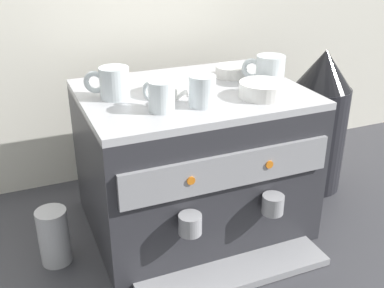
{
  "coord_description": "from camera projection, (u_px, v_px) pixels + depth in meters",
  "views": [
    {
      "loc": [
        -0.46,
        -1.11,
        0.81
      ],
      "look_at": [
        0.0,
        0.0,
        0.26
      ],
      "focal_mm": 43.53,
      "sensor_mm": 36.0,
      "label": 1
    }
  ],
  "objects": [
    {
      "name": "milk_pitcher",
      "position": [
        54.0,
        236.0,
        1.22
      ],
      "size": [
        0.08,
        0.08,
        0.16
      ],
      "primitive_type": "cylinder",
      "color": "#B7B7BC",
      "rests_on": "ground_plane"
    },
    {
      "name": "ceramic_cup_3",
      "position": [
        113.0,
        83.0,
        1.18
      ],
      "size": [
        0.11,
        0.08,
        0.08
      ],
      "color": "silver",
      "rests_on": "espresso_machine"
    },
    {
      "name": "ceramic_cup_0",
      "position": [
        203.0,
        90.0,
        1.14
      ],
      "size": [
        0.09,
        0.09,
        0.08
      ],
      "color": "silver",
      "rests_on": "espresso_machine"
    },
    {
      "name": "coffee_grinder",
      "position": [
        318.0,
        122.0,
        1.53
      ],
      "size": [
        0.19,
        0.19,
        0.48
      ],
      "color": "black",
      "rests_on": "ground_plane"
    },
    {
      "name": "ceramic_bowl_0",
      "position": [
        167.0,
        89.0,
        1.22
      ],
      "size": [
        0.12,
        0.12,
        0.03
      ],
      "color": "white",
      "rests_on": "espresso_machine"
    },
    {
      "name": "ceramic_cup_2",
      "position": [
        160.0,
        96.0,
        1.1
      ],
      "size": [
        0.06,
        0.1,
        0.07
      ],
      "color": "silver",
      "rests_on": "espresso_machine"
    },
    {
      "name": "tiled_backsplash_wall",
      "position": [
        145.0,
        10.0,
        1.53
      ],
      "size": [
        2.8,
        0.03,
        1.14
      ],
      "primitive_type": "cube",
      "color": "silver",
      "rests_on": "ground_plane"
    },
    {
      "name": "ceramic_bowl_2",
      "position": [
        232.0,
        72.0,
        1.37
      ],
      "size": [
        0.1,
        0.1,
        0.03
      ],
      "color": "white",
      "rests_on": "espresso_machine"
    },
    {
      "name": "ceramic_cup_1",
      "position": [
        268.0,
        70.0,
        1.29
      ],
      "size": [
        0.11,
        0.1,
        0.08
      ],
      "color": "silver",
      "rests_on": "espresso_machine"
    },
    {
      "name": "espresso_machine",
      "position": [
        193.0,
        160.0,
        1.34
      ],
      "size": [
        0.6,
        0.57,
        0.42
      ],
      "color": "#2D2D33",
      "rests_on": "ground_plane"
    },
    {
      "name": "ceramic_bowl_1",
      "position": [
        263.0,
        90.0,
        1.2
      ],
      "size": [
        0.12,
        0.12,
        0.04
      ],
      "color": "white",
      "rests_on": "espresso_machine"
    },
    {
      "name": "ground_plane",
      "position": [
        192.0,
        219.0,
        1.43
      ],
      "size": [
        4.0,
        4.0,
        0.0
      ],
      "primitive_type": "plane",
      "color": "#38383D"
    }
  ]
}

